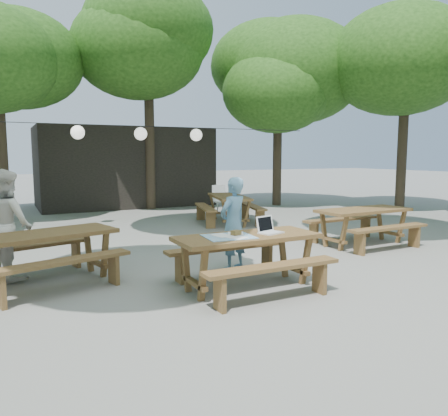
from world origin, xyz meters
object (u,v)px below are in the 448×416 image
at_px(second_person, 7,224).
at_px(picnic_table_nw, 44,258).
at_px(plastic_chair, 221,206).
at_px(woman, 233,224).
at_px(main_picnic_table, 247,261).

bearing_deg(second_person, picnic_table_nw, -167.71).
bearing_deg(plastic_chair, picnic_table_nw, -130.63).
distance_m(woman, plastic_chair, 6.66).
distance_m(picnic_table_nw, plastic_chair, 7.85).
height_order(main_picnic_table, plastic_chair, plastic_chair).
relative_size(main_picnic_table, woman, 1.33).
relative_size(picnic_table_nw, plastic_chair, 2.49).
bearing_deg(picnic_table_nw, second_person, 112.68).
relative_size(woman, second_person, 0.91).
bearing_deg(main_picnic_table, picnic_table_nw, 149.50).
xyz_separation_m(second_person, plastic_chair, (6.05, 4.92, -0.57)).
bearing_deg(woman, picnic_table_nw, -32.81).
relative_size(woman, plastic_chair, 1.67).
relative_size(main_picnic_table, second_person, 1.21).
distance_m(picnic_table_nw, second_person, 0.84).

